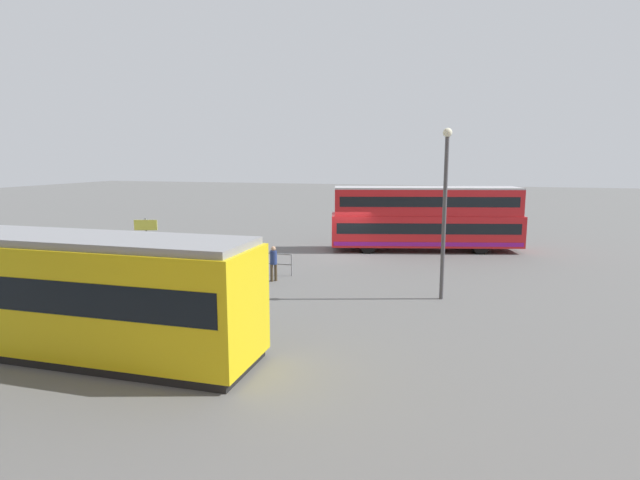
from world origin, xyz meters
The scene contains 8 objects.
ground_plane centered at (0.00, 0.00, 0.00)m, with size 160.00×160.00×0.00m, color slate.
double_decker_bus centered at (-4.24, -2.82, 2.01)m, with size 11.71×5.26×3.91m.
tram_yellow centered at (5.02, 16.98, 1.81)m, with size 12.86×2.84×3.50m.
pedestrian_near_railing centered at (3.83, 6.78, 0.98)m, with size 0.40×0.40×1.70m.
pedestrian_crossing centered at (1.80, 7.18, 0.94)m, with size 0.45×0.45×1.64m.
pedestrian_railing centered at (5.91, 5.91, 0.75)m, with size 9.20×0.18×1.08m.
info_sign centered at (9.87, 5.34, 1.74)m, with size 1.22×0.37×2.48m.
street_lamp centered at (-5.82, 8.09, 3.98)m, with size 0.36×0.36×6.80m.
Camera 1 is at (-6.67, 28.54, 5.64)m, focal length 28.38 mm.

